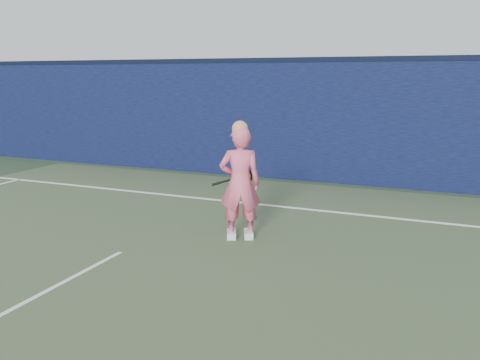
% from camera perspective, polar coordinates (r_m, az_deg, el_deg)
% --- Properties ---
extents(ground, '(80.00, 80.00, 0.00)m').
position_cam_1_polar(ground, '(6.02, -18.95, -10.77)').
color(ground, '#31442A').
rests_on(ground, ground).
extents(backstop_wall, '(24.00, 0.40, 2.50)m').
position_cam_1_polar(backstop_wall, '(11.30, 3.03, 6.67)').
color(backstop_wall, black).
rests_on(backstop_wall, ground).
extents(wall_cap, '(24.00, 0.42, 0.10)m').
position_cam_1_polar(wall_cap, '(11.26, 3.10, 13.27)').
color(wall_cap, black).
rests_on(wall_cap, backstop_wall).
extents(player, '(0.67, 0.57, 1.64)m').
position_cam_1_polar(player, '(6.95, 0.00, -0.32)').
color(player, '#F76082').
rests_on(player, ground).
extents(racket, '(0.57, 0.29, 0.32)m').
position_cam_1_polar(racket, '(7.38, -0.04, 0.27)').
color(racket, black).
rests_on(racket, ground).
extents(court_lines, '(11.00, 12.04, 0.01)m').
position_cam_1_polar(court_lines, '(5.79, -21.15, -11.70)').
color(court_lines, white).
rests_on(court_lines, court_surface).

